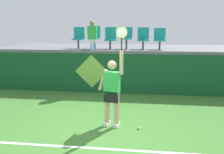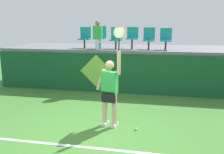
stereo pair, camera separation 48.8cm
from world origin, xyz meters
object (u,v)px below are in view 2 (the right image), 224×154
tennis_ball (136,129)px  stadium_chair_3 (132,37)px  water_bottle (100,46)px  spectator_0 (98,35)px  tennis_player (110,90)px  stadium_chair_4 (149,38)px  stadium_chair_1 (100,36)px  stadium_chair_5 (166,38)px  stadium_chair_0 (85,37)px  stadium_chair_2 (116,37)px

tennis_ball → stadium_chair_3: 4.50m
water_bottle → stadium_chair_3: size_ratio=0.32×
tennis_ball → spectator_0: spectator_0 is taller
tennis_player → tennis_ball: (0.69, -0.16, -0.92)m
tennis_ball → water_bottle: size_ratio=0.25×
stadium_chair_3 → stadium_chair_4: 0.65m
water_bottle → stadium_chair_1: 0.72m
tennis_player → stadium_chair_1: 4.15m
stadium_chair_3 → spectator_0: spectator_0 is taller
tennis_player → stadium_chair_5: 4.20m
tennis_ball → spectator_0: bearing=117.7°
stadium_chair_4 → stadium_chair_5: 0.64m
water_bottle → stadium_chair_0: (-0.78, 0.60, 0.32)m
water_bottle → spectator_0: 0.49m
water_bottle → stadium_chair_0: 1.04m
stadium_chair_1 → stadium_chair_3: 1.29m
stadium_chair_5 → spectator_0: (-2.57, -0.40, 0.13)m
water_bottle → tennis_ball: bearing=-62.7°
stadium_chair_5 → tennis_player: bearing=-110.0°
tennis_player → stadium_chair_4: tennis_player is taller
water_bottle → stadium_chair_1: stadium_chair_1 is taller
water_bottle → stadium_chair_0: size_ratio=0.32×
tennis_player → water_bottle: bearing=108.1°
stadium_chair_2 → stadium_chair_4: bearing=-0.0°
stadium_chair_1 → stadium_chair_4: (1.93, 0.00, -0.05)m
stadium_chair_2 → stadium_chair_4: stadium_chair_2 is taller
tennis_player → water_bottle: 3.46m
stadium_chair_2 → stadium_chair_3: bearing=-0.7°
stadium_chair_1 → stadium_chair_3: bearing=-0.2°
stadium_chair_3 → stadium_chair_5: size_ratio=1.04×
tennis_ball → stadium_chair_5: size_ratio=0.08×
tennis_player → stadium_chair_4: 4.03m
stadium_chair_1 → stadium_chair_5: stadium_chair_1 is taller
spectator_0 → stadium_chair_2: bearing=32.4°
stadium_chair_1 → stadium_chair_2: stadium_chair_1 is taller
water_bottle → stadium_chair_3: bearing=27.5°
stadium_chair_2 → stadium_chair_5: (1.93, -0.00, -0.01)m
tennis_player → water_bottle: size_ratio=9.36×
stadium_chair_1 → spectator_0: size_ratio=0.82×
stadium_chair_2 → stadium_chair_4: 1.29m
stadium_chair_1 → tennis_ball: bearing=-64.8°
stadium_chair_5 → stadium_chair_1: bearing=-180.0°
stadium_chair_4 → stadium_chair_0: bearing=-180.0°
stadium_chair_1 → stadium_chair_2: 0.65m
stadium_chair_4 → spectator_0: (-1.93, -0.41, 0.13)m
stadium_chair_1 → water_bottle: bearing=-77.3°
stadium_chair_3 → stadium_chair_4: bearing=0.6°
tennis_ball → stadium_chair_1: 4.85m
stadium_chair_3 → stadium_chair_5: 1.28m
stadium_chair_3 → stadium_chair_5: (1.28, 0.00, -0.05)m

